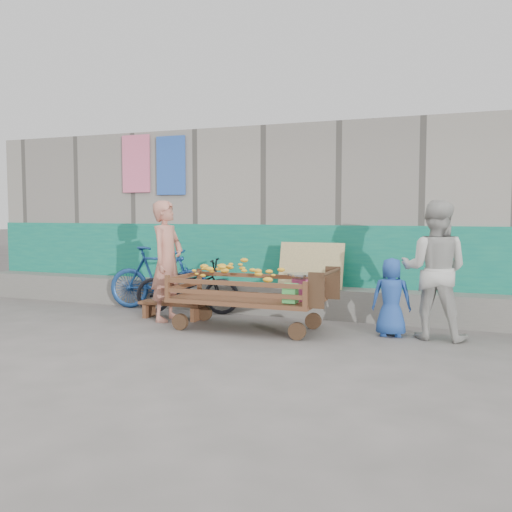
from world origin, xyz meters
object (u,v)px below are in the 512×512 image
at_px(woman, 435,270).
at_px(bicycle_blue, 159,278).
at_px(bicycle_dark, 187,286).
at_px(bench, 172,306).
at_px(vendor_man, 167,261).
at_px(banana_cart, 244,283).
at_px(child, 391,297).

bearing_deg(woman, bicycle_blue, -4.47).
relative_size(bicycle_dark, bicycle_blue, 0.96).
distance_m(bench, vendor_man, 0.71).
height_order(banana_cart, bicycle_dark, banana_cart).
bearing_deg(child, bicycle_blue, -16.32).
distance_m(vendor_man, woman, 3.77).
bearing_deg(woman, vendor_man, 6.48).
distance_m(banana_cart, vendor_man, 1.35).
xyz_separation_m(vendor_man, bicycle_blue, (-0.63, 0.81, -0.37)).
bearing_deg(bicycle_dark, child, -113.30).
relative_size(bench, woman, 0.58).
distance_m(vendor_man, bicycle_dark, 0.76).
relative_size(woman, child, 1.72).
bearing_deg(vendor_man, bicycle_dark, 1.00).
height_order(woman, child, woman).
bearing_deg(bicycle_blue, child, -110.95).
bearing_deg(vendor_man, bench, -1.21).
distance_m(banana_cart, bicycle_blue, 2.19).
xyz_separation_m(woman, bicycle_dark, (-3.76, 0.44, -0.44)).
height_order(child, bicycle_blue, bicycle_blue).
bearing_deg(banana_cart, woman, 8.36).
height_order(bench, vendor_man, vendor_man).
height_order(woman, bicycle_dark, woman).
bearing_deg(bicycle_blue, banana_cart, -127.92).
distance_m(woman, bicycle_blue, 4.45).
height_order(bench, bicycle_dark, bicycle_dark).
bearing_deg(woman, banana_cart, 12.16).
height_order(vendor_man, child, vendor_man).
distance_m(child, bicycle_dark, 3.28).
xyz_separation_m(bench, bicycle_blue, (-0.64, 0.68, 0.33)).
height_order(vendor_man, woman, vendor_man).
height_order(bench, woman, woman).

